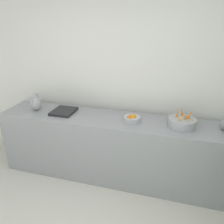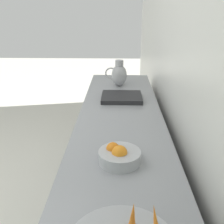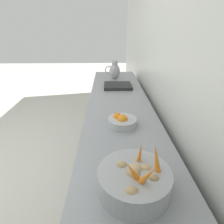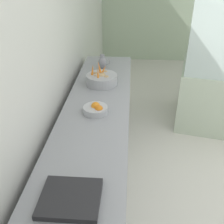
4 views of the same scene
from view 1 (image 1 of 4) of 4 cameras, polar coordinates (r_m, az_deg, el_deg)
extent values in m
cube|color=silver|center=(3.08, 13.68, 10.28)|extent=(0.10, 7.95, 3.00)
cube|color=gray|center=(3.15, 2.26, -9.46)|extent=(0.61, 3.38, 0.91)
cylinder|color=#9EA0A5|center=(2.85, 17.38, -2.58)|extent=(0.33, 0.33, 0.11)
torus|color=#9EA0A5|center=(2.87, 17.27, -3.46)|extent=(0.20, 0.20, 0.01)
cone|color=orange|center=(2.81, 18.51, -1.13)|extent=(0.09, 0.05, 0.12)
cone|color=orange|center=(2.90, 17.37, 0.03)|extent=(0.07, 0.08, 0.16)
cone|color=orange|center=(2.85, 19.23, -0.66)|extent=(0.08, 0.10, 0.15)
cone|color=orange|center=(2.84, 16.29, -0.45)|extent=(0.03, 0.06, 0.14)
ellipsoid|color=#9E7F56|center=(2.90, 18.27, -1.20)|extent=(0.05, 0.04, 0.04)
ellipsoid|color=tan|center=(2.83, 17.13, -1.60)|extent=(0.07, 0.06, 0.05)
ellipsoid|color=tan|center=(2.82, 19.60, -2.15)|extent=(0.06, 0.05, 0.04)
ellipsoid|color=tan|center=(2.78, 16.55, -2.04)|extent=(0.05, 0.05, 0.04)
ellipsoid|color=tan|center=(2.82, 17.71, -1.72)|extent=(0.06, 0.05, 0.05)
ellipsoid|color=tan|center=(2.88, 17.00, -1.24)|extent=(0.05, 0.04, 0.04)
cylinder|color=#ADAFB5|center=(2.89, 5.15, -1.76)|extent=(0.22, 0.22, 0.06)
sphere|color=orange|center=(2.88, 5.41, -1.28)|extent=(0.08, 0.08, 0.08)
sphere|color=orange|center=(2.85, 4.44, -1.48)|extent=(0.07, 0.07, 0.07)
ellipsoid|color=#A3A3A8|center=(3.38, -18.80, 2.13)|extent=(0.15, 0.15, 0.21)
cylinder|color=#A3A3A8|center=(3.34, -19.05, 4.06)|extent=(0.08, 0.08, 0.06)
torus|color=#A3A3A8|center=(3.31, -19.62, 1.97)|extent=(0.11, 0.01, 0.11)
ellipsoid|color=gray|center=(2.95, 26.75, -2.85)|extent=(0.10, 0.10, 0.14)
cube|color=#232326|center=(3.22, -12.24, 0.18)|extent=(0.34, 0.30, 0.04)
camera|label=2|loc=(2.72, 31.39, 9.48)|focal=43.13mm
camera|label=3|loc=(2.65, 32.88, 7.67)|focal=29.79mm
camera|label=4|loc=(3.38, -33.10, 18.77)|focal=42.35mm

